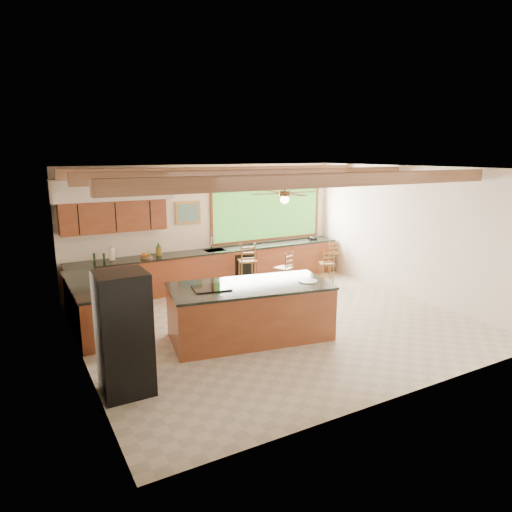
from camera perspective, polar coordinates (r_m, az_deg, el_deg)
ground at (r=9.13m, az=2.43°, el=-8.24°), size 7.20×7.20×0.00m
room_shell at (r=9.07m, az=-0.51°, el=6.06°), size 7.27×6.54×3.02m
counter_run at (r=10.81m, az=-8.27°, el=-2.44°), size 7.12×3.10×1.25m
island at (r=8.24m, az=-0.74°, el=-6.92°), size 3.02×1.80×1.01m
refrigerator at (r=6.55m, az=-16.18°, el=-9.30°), size 0.68×0.66×1.73m
bar_stool_a at (r=11.10m, az=-1.00°, el=-0.70°), size 0.52×0.52×1.17m
bar_stool_b at (r=10.82m, az=3.63°, el=-1.63°), size 0.46×0.46×1.00m
bar_stool_c at (r=11.55m, az=9.00°, el=-1.02°), size 0.44×0.44×0.94m
bar_stool_d at (r=12.69m, az=9.55°, el=0.24°), size 0.41×0.41×0.95m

